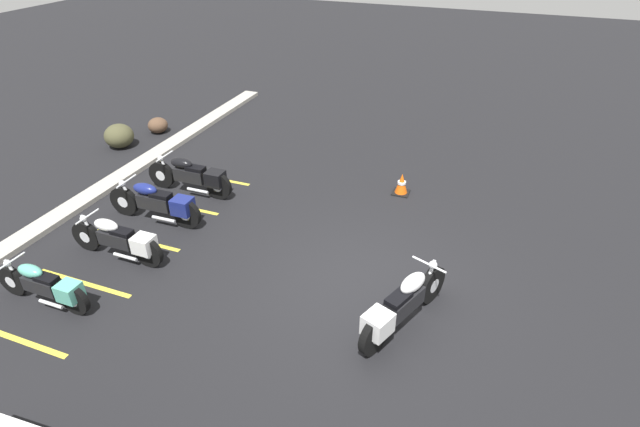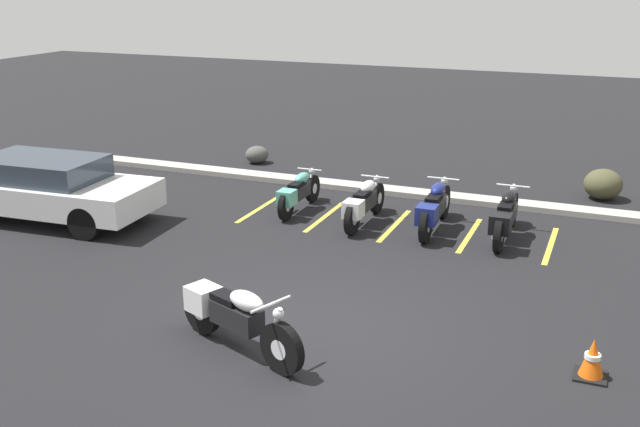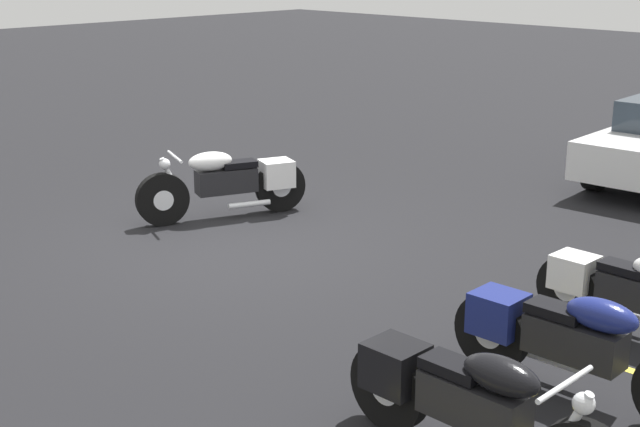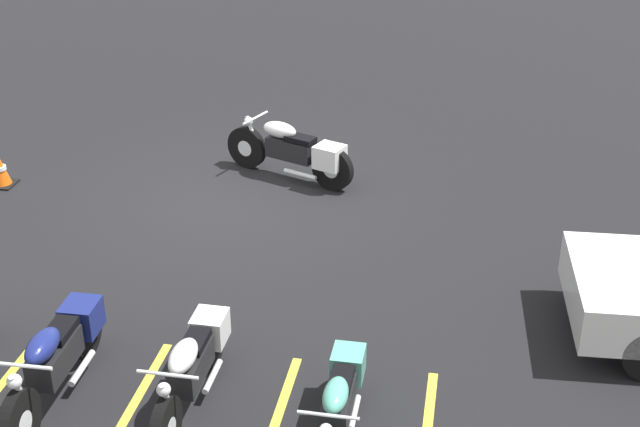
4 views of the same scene
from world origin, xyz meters
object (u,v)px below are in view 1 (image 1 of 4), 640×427
(parked_bike_0, at_px, (45,286))
(parked_bike_1, at_px, (120,240))
(parked_bike_2, at_px, (158,203))
(traffic_cone, at_px, (402,184))
(landscape_rock_0, at_px, (119,136))
(motorcycle_white_featured, at_px, (401,305))
(landscape_rock_1, at_px, (158,125))
(parked_bike_3, at_px, (193,176))

(parked_bike_0, height_order, parked_bike_1, parked_bike_1)
(parked_bike_2, height_order, traffic_cone, parked_bike_2)
(landscape_rock_0, bearing_deg, motorcycle_white_featured, -114.65)
(traffic_cone, bearing_deg, parked_bike_1, 135.28)
(motorcycle_white_featured, bearing_deg, landscape_rock_1, 79.69)
(motorcycle_white_featured, relative_size, parked_bike_0, 1.10)
(parked_bike_2, relative_size, landscape_rock_0, 2.76)
(parked_bike_2, relative_size, parked_bike_3, 1.01)
(parked_bike_3, xyz_separation_m, landscape_rock_1, (2.87, 3.18, -0.24))
(traffic_cone, bearing_deg, motorcycle_white_featured, -167.10)
(motorcycle_white_featured, relative_size, parked_bike_2, 0.96)
(parked_bike_0, bearing_deg, landscape_rock_1, -66.98)
(parked_bike_1, bearing_deg, parked_bike_2, -83.94)
(parked_bike_3, relative_size, landscape_rock_0, 2.74)
(motorcycle_white_featured, height_order, parked_bike_2, motorcycle_white_featured)
(parked_bike_3, xyz_separation_m, traffic_cone, (1.81, -4.67, -0.23))
(parked_bike_2, distance_m, traffic_cone, 5.64)
(motorcycle_white_featured, height_order, landscape_rock_0, motorcycle_white_featured)
(landscape_rock_1, bearing_deg, parked_bike_2, -142.95)
(parked_bike_2, xyz_separation_m, parked_bike_3, (1.36, 0.01, -0.00))
(parked_bike_0, bearing_deg, landscape_rock_0, -59.94)
(motorcycle_white_featured, bearing_deg, parked_bike_0, 127.42)
(landscape_rock_0, relative_size, traffic_cone, 1.57)
(parked_bike_1, height_order, parked_bike_3, parked_bike_3)
(parked_bike_1, height_order, landscape_rock_0, parked_bike_1)
(landscape_rock_0, bearing_deg, traffic_cone, -88.40)
(motorcycle_white_featured, distance_m, parked_bike_3, 6.28)
(landscape_rock_0, relative_size, landscape_rock_1, 1.37)
(parked_bike_1, bearing_deg, parked_bike_3, -86.42)
(parked_bike_1, bearing_deg, motorcycle_white_featured, -178.51)
(landscape_rock_0, distance_m, landscape_rock_1, 1.34)
(parked_bike_2, xyz_separation_m, traffic_cone, (3.17, -4.66, -0.23))
(motorcycle_white_featured, xyz_separation_m, parked_bike_1, (-0.10, 5.54, -0.04))
(landscape_rock_0, bearing_deg, parked_bike_3, -114.07)
(parked_bike_1, distance_m, landscape_rock_0, 5.69)
(parked_bike_0, distance_m, landscape_rock_1, 7.80)
(motorcycle_white_featured, xyz_separation_m, parked_bike_0, (-1.65, 5.83, -0.07))
(motorcycle_white_featured, distance_m, parked_bike_0, 6.06)
(motorcycle_white_featured, xyz_separation_m, landscape_rock_1, (5.53, 8.87, -0.25))
(parked_bike_3, distance_m, landscape_rock_0, 3.88)
(parked_bike_0, relative_size, landscape_rock_1, 3.30)
(parked_bike_2, bearing_deg, motorcycle_white_featured, 165.91)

